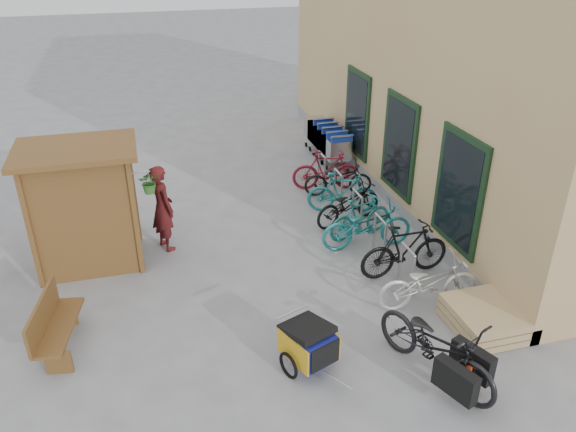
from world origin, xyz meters
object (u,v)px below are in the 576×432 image
object	(u,v)px
kiosk	(77,191)
bike_0	(429,283)
bike_5	(342,192)
bike_1	(405,250)
bench	(53,324)
pallet_stack	(483,319)
person_kiosk	(162,208)
child_trailer	(309,342)
bike_7	(326,170)
shopping_carts	(326,137)
bike_6	(338,179)
cargo_bike	(438,347)
bike_4	(348,204)
bike_2	(367,226)
bike_3	(360,217)

from	to	relation	value
kiosk	bike_0	distance (m)	6.56
bike_5	bike_1	bearing A→B (deg)	-158.32
bench	pallet_stack	bearing A→B (deg)	-1.46
bench	person_kiosk	world-z (taller)	person_kiosk
child_trailer	bike_7	bearing A→B (deg)	47.55
pallet_stack	child_trailer	distance (m)	3.01
shopping_carts	bike_5	bearing A→B (deg)	-102.53
shopping_carts	bike_1	distance (m)	6.06
person_kiosk	bike_1	size ratio (longest dim) A/B	1.01
bench	child_trailer	bearing A→B (deg)	-11.12
bike_6	shopping_carts	bearing A→B (deg)	-1.08
cargo_bike	bench	bearing A→B (deg)	136.72
cargo_bike	bike_4	world-z (taller)	cargo_bike
shopping_carts	bike_2	xyz separation A→B (m)	(-0.81, -4.90, -0.16)
kiosk	bike_6	size ratio (longest dim) A/B	1.51
shopping_carts	pallet_stack	bearing A→B (deg)	-90.00
pallet_stack	cargo_bike	distance (m)	1.54
kiosk	child_trailer	xyz separation A→B (m)	(3.27, -3.94, -1.11)
shopping_carts	bike_1	world-z (taller)	shopping_carts
bench	bike_1	size ratio (longest dim) A/B	0.85
bench	bike_7	size ratio (longest dim) A/B	0.89
bike_5	bike_7	xyz separation A→B (m)	(0.05, 1.29, 0.03)
kiosk	bike_2	xyz separation A→B (m)	(5.47, -0.87, -1.06)
bike_6	bike_7	xyz separation A→B (m)	(-0.16, 0.43, 0.08)
bike_6	bike_0	bearing A→B (deg)	-169.91
bench	child_trailer	xyz separation A→B (m)	(3.67, -1.42, -0.03)
child_trailer	pallet_stack	bearing A→B (deg)	-19.95
child_trailer	bike_1	xyz separation A→B (m)	(2.48, 1.92, 0.10)
bench	bike_3	size ratio (longest dim) A/B	0.99
kiosk	bike_4	distance (m)	5.62
pallet_stack	bike_5	xyz separation A→B (m)	(-0.72, 4.67, 0.27)
bike_3	child_trailer	bearing A→B (deg)	133.34
bike_2	bike_4	world-z (taller)	bike_2
child_trailer	bike_2	world-z (taller)	bike_2
kiosk	pallet_stack	size ratio (longest dim) A/B	2.08
child_trailer	bike_5	bearing A→B (deg)	43.02
cargo_bike	bike_0	world-z (taller)	cargo_bike
bike_0	bike_4	world-z (taller)	bike_0
kiosk	bike_4	world-z (taller)	kiosk
kiosk	bike_4	xyz separation A→B (m)	(5.50, 0.25, -1.10)
child_trailer	person_kiosk	bearing A→B (deg)	91.90
kiosk	bike_1	size ratio (longest dim) A/B	1.40
kiosk	bike_1	bearing A→B (deg)	-19.30
bike_1	bike_2	size ratio (longest dim) A/B	0.94
cargo_bike	bike_7	distance (m)	6.76
person_kiosk	bike_7	distance (m)	4.54
pallet_stack	bike_4	distance (m)	4.20
child_trailer	bike_2	size ratio (longest dim) A/B	0.72
pallet_stack	bike_5	world-z (taller)	bike_5
shopping_carts	cargo_bike	size ratio (longest dim) A/B	1.12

